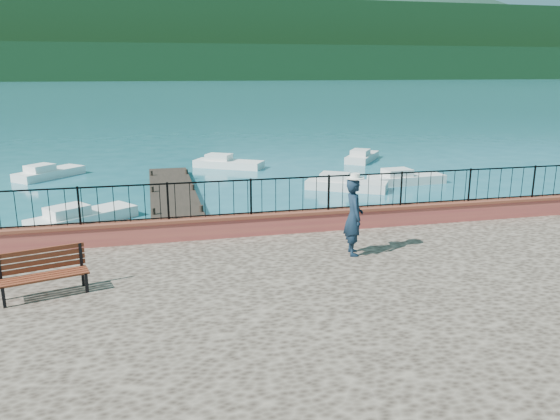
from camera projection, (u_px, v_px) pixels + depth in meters
name	position (u px, v px, depth m)	size (l,w,h in m)	color
ground	(297.00, 335.00, 11.85)	(2000.00, 2000.00, 0.00)	#19596B
parapet	(262.00, 224.00, 14.96)	(28.00, 0.46, 0.58)	#B25340
railing	(262.00, 197.00, 14.77)	(27.00, 0.05, 0.95)	black
dock	(175.00, 204.00, 22.66)	(2.00, 16.00, 0.30)	#2D231C
far_forest	(151.00, 63.00, 292.10)	(900.00, 60.00, 18.00)	black
foothills	(149.00, 43.00, 345.35)	(900.00, 120.00, 44.00)	black
companion_hill	(358.00, 75.00, 588.72)	(448.00, 384.00, 180.00)	#142D23
park_bench	(45.00, 282.00, 10.87)	(1.76, 0.98, 0.93)	black
person	(354.00, 217.00, 13.16)	(0.69, 0.45, 1.89)	#102030
hat	(355.00, 176.00, 12.91)	(0.44, 0.44, 0.12)	white
boat_0	(83.00, 213.00, 20.33)	(3.97, 1.30, 0.80)	silver
boat_1	(347.00, 181.00, 26.07)	(3.81, 1.30, 0.80)	silver
boat_2	(407.00, 176.00, 27.50)	(3.82, 1.30, 0.80)	silver
boat_3	(49.00, 170.00, 29.00)	(3.71, 1.30, 0.80)	white
boat_4	(229.00, 161.00, 31.93)	(4.04, 1.30, 0.80)	silver
boat_5	(362.00, 154.00, 34.38)	(3.67, 1.30, 0.80)	silver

